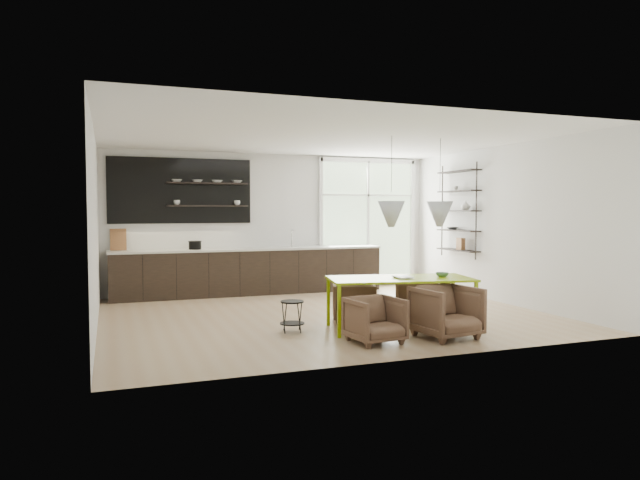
{
  "coord_description": "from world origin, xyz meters",
  "views": [
    {
      "loc": [
        -3.31,
        -8.69,
        1.71
      ],
      "look_at": [
        0.13,
        0.6,
        1.19
      ],
      "focal_mm": 32.0,
      "sensor_mm": 36.0,
      "label": 1
    }
  ],
  "objects_px": {
    "armchair_back_right": "(416,298)",
    "armchair_front_left": "(375,320)",
    "armchair_back_left": "(354,302)",
    "wire_stool": "(292,312)",
    "dining_table": "(400,281)",
    "armchair_front_right": "(446,312)"
  },
  "relations": [
    {
      "from": "armchair_back_right",
      "to": "armchair_front_left",
      "type": "bearing_deg",
      "value": 74.0
    },
    {
      "from": "armchair_back_left",
      "to": "wire_stool",
      "type": "relative_size",
      "value": 1.5
    },
    {
      "from": "dining_table",
      "to": "armchair_front_left",
      "type": "bearing_deg",
      "value": -126.47
    },
    {
      "from": "armchair_front_right",
      "to": "dining_table",
      "type": "bearing_deg",
      "value": 106.0
    },
    {
      "from": "dining_table",
      "to": "armchair_back_left",
      "type": "xyz_separation_m",
      "value": [
        -0.39,
        0.75,
        -0.39
      ]
    },
    {
      "from": "armchair_back_left",
      "to": "armchair_back_right",
      "type": "xyz_separation_m",
      "value": [
        1.09,
        -0.01,
        0.01
      ]
    },
    {
      "from": "armchair_back_right",
      "to": "armchair_front_right",
      "type": "relative_size",
      "value": 0.87
    },
    {
      "from": "armchair_front_left",
      "to": "dining_table",
      "type": "bearing_deg",
      "value": 35.82
    },
    {
      "from": "armchair_front_left",
      "to": "armchair_front_right",
      "type": "height_order",
      "value": "armchair_front_right"
    },
    {
      "from": "armchair_front_left",
      "to": "armchair_front_right",
      "type": "distance_m",
      "value": 1.02
    },
    {
      "from": "dining_table",
      "to": "wire_stool",
      "type": "bearing_deg",
      "value": 178.03
    },
    {
      "from": "armchair_back_left",
      "to": "wire_stool",
      "type": "height_order",
      "value": "armchair_back_left"
    },
    {
      "from": "dining_table",
      "to": "wire_stool",
      "type": "relative_size",
      "value": 4.95
    },
    {
      "from": "dining_table",
      "to": "armchair_front_right",
      "type": "bearing_deg",
      "value": -55.58
    },
    {
      "from": "armchair_back_right",
      "to": "armchair_front_left",
      "type": "distance_m",
      "value": 1.98
    },
    {
      "from": "armchair_back_right",
      "to": "armchair_back_left",
      "type": "bearing_deg",
      "value": 28.88
    },
    {
      "from": "armchair_back_right",
      "to": "armchair_front_right",
      "type": "xyz_separation_m",
      "value": [
        -0.39,
        -1.46,
        0.05
      ]
    },
    {
      "from": "armchair_front_right",
      "to": "wire_stool",
      "type": "xyz_separation_m",
      "value": [
        -1.83,
        1.07,
        -0.07
      ]
    },
    {
      "from": "armchair_back_left",
      "to": "armchair_front_right",
      "type": "bearing_deg",
      "value": 136.28
    },
    {
      "from": "armchair_front_right",
      "to": "armchair_back_left",
      "type": "bearing_deg",
      "value": 108.18
    },
    {
      "from": "armchair_front_left",
      "to": "armchair_front_right",
      "type": "bearing_deg",
      "value": -10.81
    },
    {
      "from": "armchair_front_right",
      "to": "wire_stool",
      "type": "distance_m",
      "value": 2.12
    }
  ]
}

